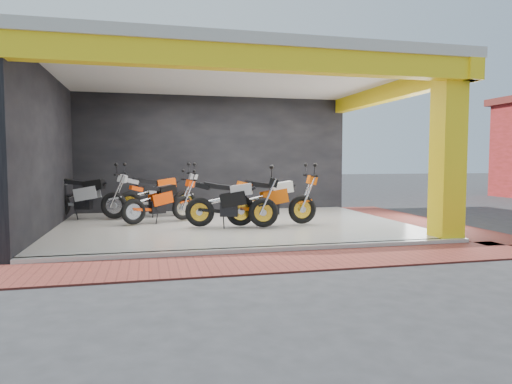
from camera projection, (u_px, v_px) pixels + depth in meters
ground at (252, 242)px, 8.88m from camera, size 80.00×80.00×0.00m
showroom_floor at (233, 226)px, 10.82m from camera, size 8.00×6.00×0.10m
showroom_ceiling at (233, 74)px, 10.57m from camera, size 8.40×6.40×0.20m
back_wall at (214, 155)px, 13.71m from camera, size 8.20×0.20×3.50m
left_wall at (45, 153)px, 9.75m from camera, size 0.20×6.20×3.50m
corner_column at (448, 153)px, 8.89m from camera, size 0.50×0.50×3.50m
header_beam_front at (265, 59)px, 7.68m from camera, size 8.40×0.30×0.40m
header_beam_right at (389, 93)px, 11.51m from camera, size 0.30×6.40×0.40m
floor_kerb at (265, 250)px, 7.88m from camera, size 8.00×0.20×0.10m
paver_front at (278, 262)px, 7.13m from camera, size 9.00×1.40×0.03m
paver_right at (414, 221)px, 11.93m from camera, size 1.40×7.00×0.03m
moto_hero at (302, 195)px, 10.55m from camera, size 2.25×0.84×1.38m
moto_row_a at (263, 198)px, 10.01m from camera, size 2.33×1.40×1.34m
moto_row_b at (183, 196)px, 11.27m from camera, size 2.12×1.51×1.22m
moto_row_c at (185, 190)px, 12.30m from camera, size 2.36×1.17×1.38m
moto_row_d at (114, 192)px, 11.45m from camera, size 2.40×1.43×1.38m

